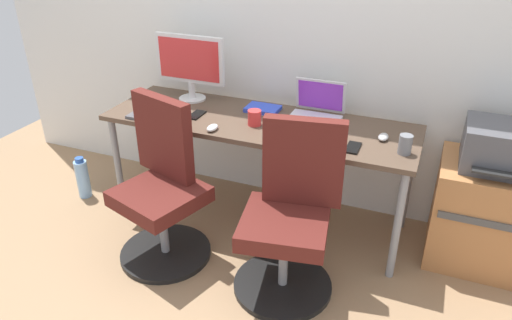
% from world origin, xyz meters
% --- Properties ---
extents(ground_plane, '(5.28, 5.28, 0.00)m').
position_xyz_m(ground_plane, '(0.00, 0.00, 0.00)').
color(ground_plane, '#9E7A56').
extents(back_wall, '(4.40, 0.04, 2.60)m').
position_xyz_m(back_wall, '(0.00, 0.39, 1.30)').
color(back_wall, white).
rests_on(back_wall, ground).
extents(desk, '(1.91, 0.62, 0.71)m').
position_xyz_m(desk, '(0.00, 0.00, 0.65)').
color(desk, brown).
rests_on(desk, ground).
extents(office_chair_left, '(0.55, 0.55, 0.94)m').
position_xyz_m(office_chair_left, '(-0.39, -0.52, 0.42)').
color(office_chair_left, black).
rests_on(office_chair_left, ground).
extents(office_chair_right, '(0.54, 0.54, 0.94)m').
position_xyz_m(office_chair_right, '(0.38, -0.51, 0.42)').
color(office_chair_right, black).
rests_on(office_chair_right, ground).
extents(side_cabinet, '(0.55, 0.50, 0.61)m').
position_xyz_m(side_cabinet, '(1.34, 0.10, 0.31)').
color(side_cabinet, '#B77542').
rests_on(side_cabinet, ground).
extents(printer, '(0.38, 0.40, 0.24)m').
position_xyz_m(printer, '(1.34, 0.10, 0.73)').
color(printer, '#515156').
rests_on(printer, side_cabinet).
extents(water_bottle_on_floor, '(0.09, 0.09, 0.31)m').
position_xyz_m(water_bottle_on_floor, '(-1.27, -0.22, 0.15)').
color(water_bottle_on_floor, '#8CBFF2').
rests_on(water_bottle_on_floor, ground).
extents(desktop_monitor, '(0.48, 0.18, 0.43)m').
position_xyz_m(desktop_monitor, '(-0.55, 0.17, 0.96)').
color(desktop_monitor, silver).
rests_on(desktop_monitor, desk).
extents(open_laptop, '(0.31, 0.26, 0.23)m').
position_xyz_m(open_laptop, '(0.31, 0.16, 0.77)').
color(open_laptop, silver).
rests_on(open_laptop, desk).
extents(keyboard_by_monitor, '(0.34, 0.12, 0.02)m').
position_xyz_m(keyboard_by_monitor, '(-0.60, -0.23, 0.72)').
color(keyboard_by_monitor, '#515156').
rests_on(keyboard_by_monitor, desk).
extents(keyboard_by_laptop, '(0.34, 0.12, 0.02)m').
position_xyz_m(keyboard_by_laptop, '(0.34, -0.23, 0.72)').
color(keyboard_by_laptop, silver).
rests_on(keyboard_by_laptop, desk).
extents(mouse_by_monitor, '(0.06, 0.10, 0.03)m').
position_xyz_m(mouse_by_monitor, '(0.74, 0.01, 0.73)').
color(mouse_by_monitor, '#B7B7B7').
rests_on(mouse_by_monitor, desk).
extents(mouse_by_laptop, '(0.06, 0.10, 0.03)m').
position_xyz_m(mouse_by_laptop, '(-0.20, -0.24, 0.73)').
color(mouse_by_laptop, silver).
rests_on(mouse_by_laptop, desk).
extents(coffee_mug, '(0.08, 0.08, 0.09)m').
position_xyz_m(coffee_mug, '(0.00, -0.07, 0.76)').
color(coffee_mug, red).
rests_on(coffee_mug, desk).
extents(pen_cup, '(0.07, 0.07, 0.10)m').
position_xyz_m(pen_cup, '(0.87, -0.12, 0.76)').
color(pen_cup, slate).
rests_on(pen_cup, desk).
extents(phone_near_laptop, '(0.07, 0.14, 0.01)m').
position_xyz_m(phone_near_laptop, '(-0.39, -0.08, 0.72)').
color(phone_near_laptop, black).
rests_on(phone_near_laptop, desk).
extents(phone_near_monitor, '(0.07, 0.14, 0.01)m').
position_xyz_m(phone_near_monitor, '(0.61, -0.17, 0.72)').
color(phone_near_monitor, black).
rests_on(phone_near_monitor, desk).
extents(notebook, '(0.21, 0.15, 0.03)m').
position_xyz_m(notebook, '(-0.04, 0.15, 0.72)').
color(notebook, blue).
rests_on(notebook, desk).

